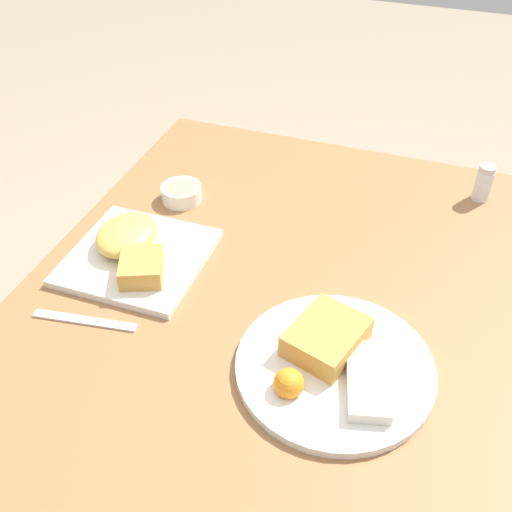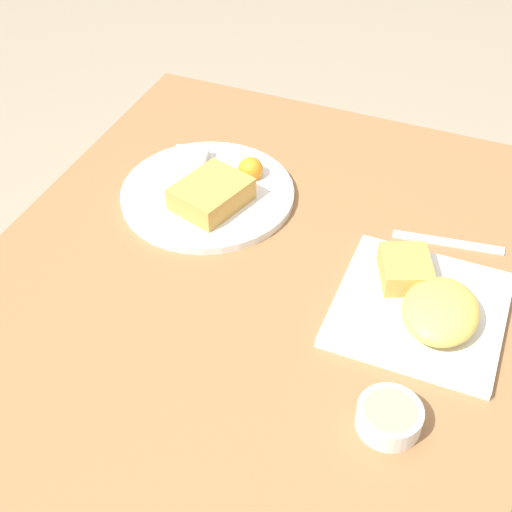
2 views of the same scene
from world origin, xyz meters
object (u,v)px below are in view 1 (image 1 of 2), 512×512
Objects in this scene: salt_shaker at (483,185)px; butter_knife at (85,320)px; sauce_ramekin at (181,193)px; plate_oval_far at (333,362)px; plate_square_near at (134,250)px.

butter_knife is (0.57, -0.58, -0.03)m from salt_shaker.
sauce_ramekin is at bearing -70.17° from salt_shaker.
plate_oval_far is at bearing -2.69° from butter_knife.
plate_square_near is 0.17m from butter_knife.
plate_square_near is 1.35× the size of butter_knife.
plate_oval_far is at bearing -18.39° from salt_shaker.
salt_shaker is at bearing 36.57° from butter_knife.
plate_oval_far reaches higher than sauce_ramekin.
plate_square_near is 0.42m from plate_oval_far.
sauce_ramekin is 1.06× the size of salt_shaker.
butter_knife is at bearing -84.50° from plate_oval_far.
salt_shaker is 0.44× the size of butter_knife.
plate_oval_far reaches higher than butter_knife.
plate_square_near is 3.05× the size of salt_shaker.
sauce_ramekin is at bearing -179.96° from plate_square_near.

